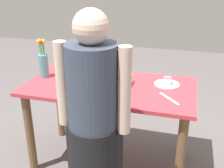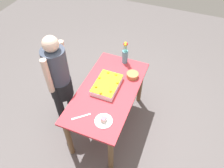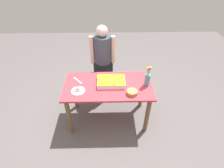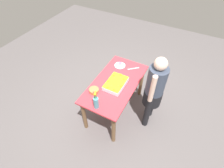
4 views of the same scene
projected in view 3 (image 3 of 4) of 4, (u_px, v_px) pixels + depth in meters
name	position (u px, v px, depth m)	size (l,w,h in m)	color
ground_plane	(109.00, 117.00, 3.25)	(8.00, 8.00, 0.00)	#5D5757
dining_table	(108.00, 92.00, 2.85)	(1.40, 0.73, 0.77)	#C3353F
sheet_cake	(111.00, 82.00, 2.76)	(0.44, 0.30, 0.10)	white
serving_plate_with_slice	(78.00, 90.00, 2.64)	(0.21, 0.21, 0.07)	white
cake_knife	(78.00, 80.00, 2.86)	(0.23, 0.02, 0.00)	silver
flower_vase	(147.00, 78.00, 2.67)	(0.08, 0.08, 0.35)	teal
fruit_bowl	(132.00, 92.00, 2.58)	(0.16, 0.16, 0.06)	#B27543
person_standing	(103.00, 59.00, 3.23)	(0.45, 0.31, 1.49)	black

